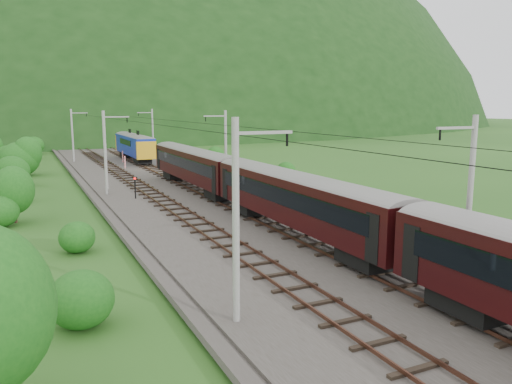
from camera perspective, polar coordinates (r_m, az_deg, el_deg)
name	(u,v)px	position (r m, az deg, el deg)	size (l,w,h in m)	color
ground	(363,302)	(23.48, 12.16, -12.19)	(600.00, 600.00, 0.00)	#214816
railbed	(265,244)	(31.50, 1.04, -5.97)	(14.00, 220.00, 0.30)	#38332D
track_left	(230,245)	(30.49, -3.03, -6.08)	(2.40, 220.00, 0.27)	brown
track_right	(298,236)	(32.54, 4.85, -5.09)	(2.40, 220.00, 0.27)	brown
catenary_left	(106,151)	(49.89, -16.77, 4.53)	(2.54, 192.28, 8.00)	gray
catenary_right	(225,146)	(53.09, -3.56, 5.22)	(2.54, 192.28, 8.00)	gray
overhead_wires	(265,133)	(30.36, 1.08, 6.76)	(4.83, 198.00, 0.03)	black
mountain_main	(48,124)	(277.64, -22.66, 7.22)	(504.00, 360.00, 244.00)	black
train	(297,191)	(32.10, 4.72, 0.13)	(2.79, 111.20, 4.85)	black
hazard_post_near	(125,162)	(70.73, -14.74, 3.31)	(0.18, 0.18, 1.68)	red
hazard_post_far	(123,156)	(78.77, -14.99, 3.94)	(0.18, 0.18, 1.71)	red
signal	(135,186)	(47.14, -13.65, 0.65)	(0.22, 0.22, 1.96)	black
vegetation_right	(478,223)	(35.86, 24.05, -3.22)	(5.01, 98.45, 2.65)	#175015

